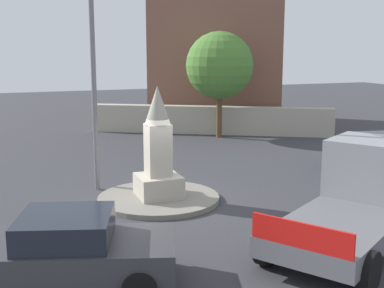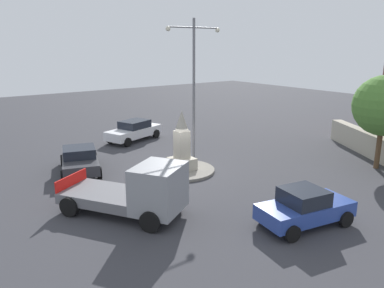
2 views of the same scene
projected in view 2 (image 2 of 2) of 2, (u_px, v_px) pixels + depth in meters
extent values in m
plane|color=#38383D|center=(182.00, 171.00, 21.25)|extent=(80.00, 80.00, 0.00)
cylinder|color=gray|center=(182.00, 170.00, 21.23)|extent=(3.66, 3.66, 0.15)
cube|color=#B2AA99|center=(182.00, 163.00, 21.13)|extent=(1.26, 1.26, 0.64)
cube|color=#B2AA99|center=(182.00, 145.00, 20.85)|extent=(0.69, 0.69, 1.55)
cone|color=#B2AA99|center=(182.00, 121.00, 20.51)|extent=(0.76, 0.76, 1.13)
cylinder|color=slate|center=(194.00, 92.00, 22.44)|extent=(0.16, 0.16, 8.40)
cylinder|color=slate|center=(206.00, 28.00, 22.00)|extent=(1.75, 0.08, 0.08)
cylinder|color=slate|center=(181.00, 27.00, 21.00)|extent=(1.75, 0.08, 0.08)
sphere|color=#F2EACC|center=(217.00, 30.00, 22.53)|extent=(0.28, 0.28, 0.28)
sphere|color=#F2EACC|center=(168.00, 29.00, 20.53)|extent=(0.28, 0.28, 0.28)
cube|color=#2D479E|center=(305.00, 210.00, 14.80)|extent=(4.04, 2.30, 0.61)
cube|color=#1E232D|center=(304.00, 196.00, 14.59)|extent=(1.78, 1.78, 0.59)
cylinder|color=black|center=(315.00, 203.00, 16.17)|extent=(0.67, 0.33, 0.64)
cylinder|color=black|center=(346.00, 219.00, 14.72)|extent=(0.67, 0.33, 0.64)
cylinder|color=black|center=(264.00, 215.00, 15.03)|extent=(0.67, 0.33, 0.64)
cylinder|color=black|center=(292.00, 234.00, 13.58)|extent=(0.67, 0.33, 0.64)
cube|color=#38383D|center=(80.00, 161.00, 21.08)|extent=(3.05, 4.68, 0.59)
cube|color=#1E232D|center=(79.00, 152.00, 20.86)|extent=(2.14, 2.17, 0.53)
cylinder|color=black|center=(100.00, 173.00, 20.05)|extent=(0.40, 0.68, 0.64)
cylinder|color=black|center=(63.00, 177.00, 19.48)|extent=(0.40, 0.68, 0.64)
cylinder|color=black|center=(95.00, 157.00, 22.83)|extent=(0.40, 0.68, 0.64)
cylinder|color=black|center=(63.00, 160.00, 22.25)|extent=(0.40, 0.68, 0.64)
cube|color=silver|center=(134.00, 132.00, 27.98)|extent=(4.80, 3.11, 0.63)
cube|color=#1E232D|center=(135.00, 124.00, 27.93)|extent=(2.44, 2.15, 0.55)
cylinder|color=black|center=(128.00, 142.00, 26.34)|extent=(0.68, 0.42, 0.64)
cylinder|color=black|center=(110.00, 139.00, 27.26)|extent=(0.68, 0.42, 0.64)
cylinder|color=black|center=(156.00, 134.00, 28.86)|extent=(0.68, 0.42, 0.64)
cylinder|color=black|center=(139.00, 131.00, 29.78)|extent=(0.68, 0.42, 0.64)
cube|color=gray|center=(159.00, 188.00, 15.06)|extent=(2.74, 2.62, 1.88)
cube|color=slate|center=(105.00, 196.00, 16.16)|extent=(3.66, 4.07, 0.45)
cube|color=red|center=(71.00, 180.00, 16.65)|extent=(1.76, 1.15, 0.50)
cylinder|color=black|center=(173.00, 201.00, 16.21)|extent=(0.69, 0.86, 0.84)
cylinder|color=black|center=(150.00, 222.00, 14.29)|extent=(0.69, 0.86, 0.84)
cylinder|color=black|center=(100.00, 189.00, 17.54)|extent=(0.69, 0.86, 0.84)
cylinder|color=black|center=(70.00, 207.00, 15.61)|extent=(0.69, 0.86, 0.84)
cylinder|color=brown|center=(379.00, 148.00, 21.53)|extent=(0.29, 0.29, 2.47)
sphere|color=#4C7F33|center=(384.00, 106.00, 20.91)|extent=(3.38, 3.38, 3.38)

